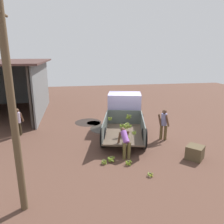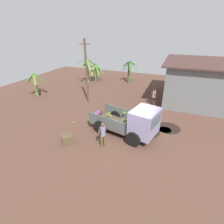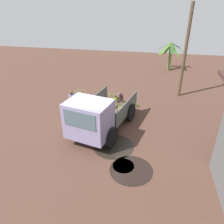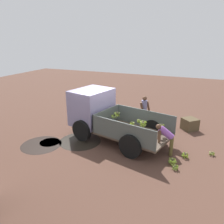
{
  "view_description": "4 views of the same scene",
  "coord_description": "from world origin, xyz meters",
  "px_view_note": "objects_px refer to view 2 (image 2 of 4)",
  "views": [
    {
      "loc": [
        -11.5,
        2.73,
        4.49
      ],
      "look_at": [
        -0.18,
        0.82,
        1.3
      ],
      "focal_mm": 35.0,
      "sensor_mm": 36.0,
      "label": 1
    },
    {
      "loc": [
        2.32,
        -9.72,
        6.66
      ],
      "look_at": [
        -1.63,
        0.46,
        1.34
      ],
      "focal_mm": 28.0,
      "sensor_mm": 36.0,
      "label": 2
    },
    {
      "loc": [
        8.73,
        2.51,
        6.15
      ],
      "look_at": [
        -0.4,
        0.73,
        1.12
      ],
      "focal_mm": 35.0,
      "sensor_mm": 36.0,
      "label": 3
    },
    {
      "loc": [
        -3.94,
        8.68,
        4.44
      ],
      "look_at": [
        -0.1,
        -0.51,
        1.01
      ],
      "focal_mm": 35.0,
      "sensor_mm": 36.0,
      "label": 4
    }
  ],
  "objects_px": {
    "cargo_truck": "(137,122)",
    "person_foreground_visitor": "(103,134)",
    "person_worker_loading": "(97,115)",
    "wooden_crate_0": "(67,139)",
    "person_bystander_near_shed": "(154,96)",
    "banana_bunch_on_ground_1": "(89,120)",
    "banana_bunch_on_ground_3": "(97,117)",
    "banana_bunch_on_ground_0": "(74,122)",
    "banana_bunch_on_ground_2": "(97,116)",
    "utility_pole": "(86,72)"
  },
  "relations": [
    {
      "from": "cargo_truck",
      "to": "person_foreground_visitor",
      "type": "relative_size",
      "value": 2.94
    },
    {
      "from": "person_worker_loading",
      "to": "wooden_crate_0",
      "type": "height_order",
      "value": "person_worker_loading"
    },
    {
      "from": "cargo_truck",
      "to": "person_bystander_near_shed",
      "type": "relative_size",
      "value": 3.12
    },
    {
      "from": "person_foreground_visitor",
      "to": "person_bystander_near_shed",
      "type": "bearing_deg",
      "value": -64.82
    },
    {
      "from": "cargo_truck",
      "to": "person_worker_loading",
      "type": "height_order",
      "value": "cargo_truck"
    },
    {
      "from": "banana_bunch_on_ground_1",
      "to": "banana_bunch_on_ground_3",
      "type": "bearing_deg",
      "value": 58.74
    },
    {
      "from": "banana_bunch_on_ground_0",
      "to": "wooden_crate_0",
      "type": "distance_m",
      "value": 2.58
    },
    {
      "from": "banana_bunch_on_ground_3",
      "to": "person_worker_loading",
      "type": "bearing_deg",
      "value": -60.97
    },
    {
      "from": "banana_bunch_on_ground_0",
      "to": "banana_bunch_on_ground_3",
      "type": "relative_size",
      "value": 0.71
    },
    {
      "from": "banana_bunch_on_ground_0",
      "to": "wooden_crate_0",
      "type": "relative_size",
      "value": 0.36
    },
    {
      "from": "banana_bunch_on_ground_1",
      "to": "banana_bunch_on_ground_2",
      "type": "bearing_deg",
      "value": 75.8
    },
    {
      "from": "banana_bunch_on_ground_0",
      "to": "cargo_truck",
      "type": "bearing_deg",
      "value": -1.3
    },
    {
      "from": "person_foreground_visitor",
      "to": "banana_bunch_on_ground_0",
      "type": "height_order",
      "value": "person_foreground_visitor"
    },
    {
      "from": "person_bystander_near_shed",
      "to": "banana_bunch_on_ground_1",
      "type": "relative_size",
      "value": 5.63
    },
    {
      "from": "person_foreground_visitor",
      "to": "person_bystander_near_shed",
      "type": "xyz_separation_m",
      "value": [
        1.83,
        7.58,
        -0.05
      ]
    },
    {
      "from": "person_foreground_visitor",
      "to": "banana_bunch_on_ground_1",
      "type": "relative_size",
      "value": 5.98
    },
    {
      "from": "person_foreground_visitor",
      "to": "banana_bunch_on_ground_0",
      "type": "bearing_deg",
      "value": 9.5
    },
    {
      "from": "banana_bunch_on_ground_3",
      "to": "person_foreground_visitor",
      "type": "bearing_deg",
      "value": -58.12
    },
    {
      "from": "person_worker_loading",
      "to": "person_bystander_near_shed",
      "type": "distance_m",
      "value": 6.17
    },
    {
      "from": "person_worker_loading",
      "to": "banana_bunch_on_ground_1",
      "type": "height_order",
      "value": "person_worker_loading"
    },
    {
      "from": "wooden_crate_0",
      "to": "banana_bunch_on_ground_1",
      "type": "bearing_deg",
      "value": 91.13
    },
    {
      "from": "utility_pole",
      "to": "banana_bunch_on_ground_0",
      "type": "distance_m",
      "value": 5.22
    },
    {
      "from": "cargo_truck",
      "to": "person_foreground_visitor",
      "type": "distance_m",
      "value": 2.41
    },
    {
      "from": "utility_pole",
      "to": "wooden_crate_0",
      "type": "height_order",
      "value": "utility_pole"
    },
    {
      "from": "person_bystander_near_shed",
      "to": "banana_bunch_on_ground_2",
      "type": "relative_size",
      "value": 6.6
    },
    {
      "from": "person_worker_loading",
      "to": "banana_bunch_on_ground_3",
      "type": "xyz_separation_m",
      "value": [
        -0.38,
        0.68,
        -0.6
      ]
    },
    {
      "from": "banana_bunch_on_ground_2",
      "to": "banana_bunch_on_ground_3",
      "type": "bearing_deg",
      "value": -65.05
    },
    {
      "from": "cargo_truck",
      "to": "person_bystander_near_shed",
      "type": "distance_m",
      "value": 5.87
    },
    {
      "from": "banana_bunch_on_ground_0",
      "to": "person_foreground_visitor",
      "type": "bearing_deg",
      "value": -29.22
    },
    {
      "from": "person_foreground_visitor",
      "to": "person_worker_loading",
      "type": "relative_size",
      "value": 1.33
    },
    {
      "from": "banana_bunch_on_ground_2",
      "to": "wooden_crate_0",
      "type": "xyz_separation_m",
      "value": [
        -0.19,
        -3.93,
        0.19
      ]
    },
    {
      "from": "person_bystander_near_shed",
      "to": "banana_bunch_on_ground_3",
      "type": "xyz_separation_m",
      "value": [
        -3.74,
        -4.49,
        -0.73
      ]
    },
    {
      "from": "utility_pole",
      "to": "wooden_crate_0",
      "type": "distance_m",
      "value": 7.4
    },
    {
      "from": "banana_bunch_on_ground_1",
      "to": "wooden_crate_0",
      "type": "relative_size",
      "value": 0.42
    },
    {
      "from": "person_worker_loading",
      "to": "banana_bunch_on_ground_3",
      "type": "height_order",
      "value": "person_worker_loading"
    },
    {
      "from": "person_foreground_visitor",
      "to": "banana_bunch_on_ground_2",
      "type": "distance_m",
      "value": 4.07
    },
    {
      "from": "person_worker_loading",
      "to": "person_bystander_near_shed",
      "type": "relative_size",
      "value": 0.8
    },
    {
      "from": "banana_bunch_on_ground_1",
      "to": "wooden_crate_0",
      "type": "distance_m",
      "value": 2.96
    },
    {
      "from": "person_foreground_visitor",
      "to": "banana_bunch_on_ground_3",
      "type": "relative_size",
      "value": 4.96
    },
    {
      "from": "person_worker_loading",
      "to": "banana_bunch_on_ground_2",
      "type": "height_order",
      "value": "person_worker_loading"
    },
    {
      "from": "person_bystander_near_shed",
      "to": "person_worker_loading",
      "type": "bearing_deg",
      "value": -7.89
    },
    {
      "from": "cargo_truck",
      "to": "banana_bunch_on_ground_2",
      "type": "height_order",
      "value": "cargo_truck"
    },
    {
      "from": "person_foreground_visitor",
      "to": "banana_bunch_on_ground_0",
      "type": "xyz_separation_m",
      "value": [
        -3.28,
        1.83,
        -0.83
      ]
    },
    {
      "from": "person_bystander_near_shed",
      "to": "banana_bunch_on_ground_2",
      "type": "bearing_deg",
      "value": -17.84
    },
    {
      "from": "banana_bunch_on_ground_1",
      "to": "banana_bunch_on_ground_0",
      "type": "bearing_deg",
      "value": -148.07
    },
    {
      "from": "person_bystander_near_shed",
      "to": "banana_bunch_on_ground_2",
      "type": "xyz_separation_m",
      "value": [
        -3.89,
        -4.17,
        -0.76
      ]
    },
    {
      "from": "wooden_crate_0",
      "to": "person_foreground_visitor",
      "type": "bearing_deg",
      "value": 13.05
    },
    {
      "from": "person_bystander_near_shed",
      "to": "wooden_crate_0",
      "type": "xyz_separation_m",
      "value": [
        -4.08,
        -8.1,
        -0.57
      ]
    },
    {
      "from": "banana_bunch_on_ground_0",
      "to": "banana_bunch_on_ground_3",
      "type": "bearing_deg",
      "value": 42.65
    },
    {
      "from": "utility_pole",
      "to": "wooden_crate_0",
      "type": "bearing_deg",
      "value": -72.8
    }
  ]
}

